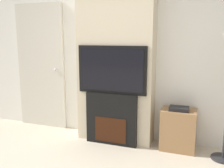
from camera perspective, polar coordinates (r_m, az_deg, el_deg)
name	(u,v)px	position (r m, az deg, el deg)	size (l,w,h in m)	color
wall_back	(120,49)	(3.79, 1.89, 7.96)	(6.00, 0.06, 2.70)	silver
chimney_breast	(116,50)	(3.60, 0.91, 7.84)	(1.11, 0.33, 2.70)	beige
fireplace	(112,119)	(3.62, -0.01, -7.94)	(0.75, 0.15, 0.75)	black
television	(112,70)	(3.46, -0.02, 3.25)	(0.99, 0.07, 0.67)	black
media_stand	(178,129)	(3.59, 14.90, -9.89)	(0.46, 0.35, 0.61)	#997047
entry_door	(41,67)	(4.40, -15.95, 3.84)	(0.89, 0.09, 2.08)	beige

